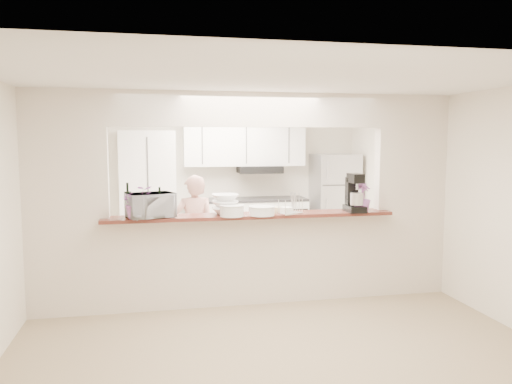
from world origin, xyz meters
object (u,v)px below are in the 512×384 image
object	(u,v)px
toaster_oven	(151,205)
person	(195,231)
refrigerator	(334,202)
stand_mixer	(354,195)

from	to	relation	value
toaster_oven	person	world-z (taller)	person
refrigerator	toaster_oven	world-z (taller)	refrigerator
toaster_oven	person	bearing A→B (deg)	40.86
refrigerator	person	world-z (taller)	refrigerator
stand_mixer	person	size ratio (longest dim) A/B	0.31
stand_mixer	person	distance (m)	2.16
refrigerator	toaster_oven	distance (m)	4.24
refrigerator	person	xyz separation A→B (m)	(-2.64, -1.80, -0.11)
toaster_oven	refrigerator	bearing A→B (deg)	22.01
refrigerator	stand_mixer	size ratio (longest dim) A/B	3.67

